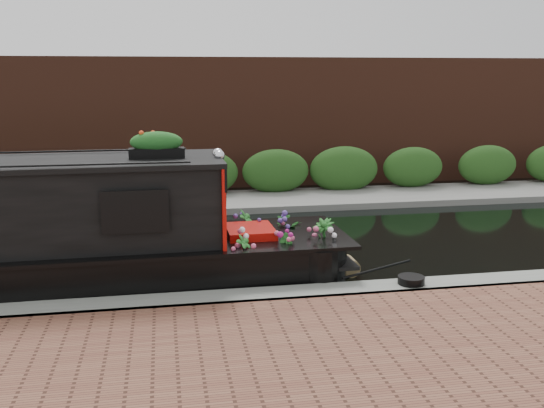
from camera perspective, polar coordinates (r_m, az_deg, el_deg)
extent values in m
plane|color=black|center=(12.42, -5.66, -4.32)|extent=(80.00, 80.00, 0.00)
cube|color=slate|center=(9.32, -3.98, -10.05)|extent=(40.00, 0.60, 0.50)
cube|color=slate|center=(16.48, -6.85, -0.20)|extent=(40.00, 2.40, 0.34)
cube|color=#224A18|center=(17.36, -7.03, 0.43)|extent=(40.00, 1.10, 2.80)
cube|color=#4D271A|center=(19.42, -7.39, 1.68)|extent=(40.00, 1.00, 8.00)
cube|color=#AF0D07|center=(10.17, -5.02, 0.26)|extent=(0.09, 1.75, 1.35)
cube|color=black|center=(9.26, -12.75, -0.72)|extent=(0.90, 0.05, 0.55)
cube|color=#AF0D07|center=(10.40, -2.09, -3.55)|extent=(0.82, 0.91, 0.50)
sphere|color=silver|center=(9.90, -4.97, 4.55)|extent=(0.18, 0.18, 0.18)
sphere|color=silver|center=(10.18, -5.12, 4.75)|extent=(0.18, 0.18, 0.18)
cube|color=black|center=(9.99, -10.79, 4.74)|extent=(0.89, 0.27, 0.16)
ellipsoid|color=#EA471A|center=(9.97, -10.83, 5.88)|extent=(0.98, 0.28, 0.24)
imported|color=#226022|center=(9.67, -2.68, -4.56)|extent=(0.36, 0.35, 0.57)
imported|color=#226022|center=(9.88, 1.31, -4.31)|extent=(0.32, 0.35, 0.53)
imported|color=#226022|center=(10.98, 1.71, -2.62)|extent=(0.50, 0.44, 0.53)
imported|color=#226022|center=(10.32, 4.82, -3.22)|extent=(0.53, 0.53, 0.67)
imported|color=#226022|center=(10.97, -2.44, -2.26)|extent=(0.39, 0.43, 0.67)
cylinder|color=olive|center=(10.94, 7.22, -5.80)|extent=(0.32, 0.41, 0.32)
cylinder|color=black|center=(9.94, 12.96, -6.99)|extent=(0.42, 0.42, 0.12)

